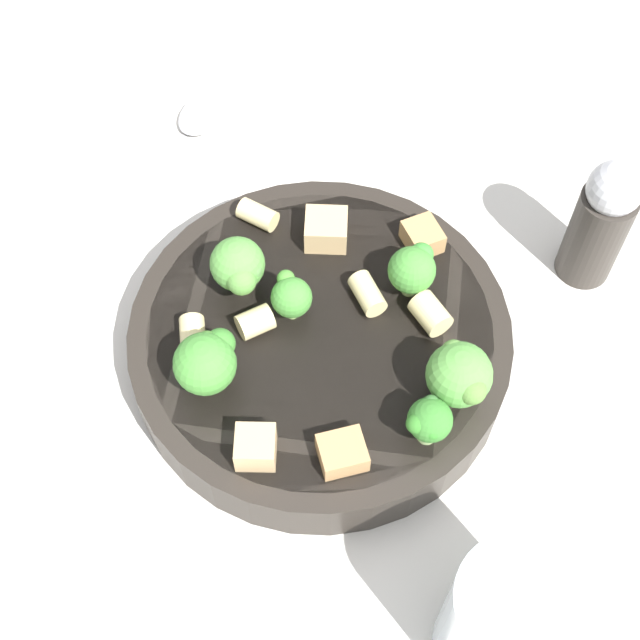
{
  "coord_description": "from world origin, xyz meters",
  "views": [
    {
      "loc": [
        -0.15,
        0.24,
        0.5
      ],
      "look_at": [
        0.0,
        0.0,
        0.05
      ],
      "focal_mm": 50.0,
      "sensor_mm": 36.0,
      "label": 1
    }
  ],
  "objects_px": {
    "chicken_chunk_1": "(256,447)",
    "broccoli_floret_2": "(207,362)",
    "rigatoni_4": "(430,314)",
    "broccoli_floret_5": "(294,291)",
    "drinking_glass": "(506,629)",
    "spoon": "(190,130)",
    "chicken_chunk_3": "(326,230)",
    "pepper_shaker": "(601,222)",
    "rigatoni_2": "(255,322)",
    "chicken_chunk_2": "(342,453)",
    "rigatoni_0": "(193,337)",
    "broccoli_floret_0": "(414,268)",
    "broccoli_floret_3": "(429,421)",
    "chicken_chunk_0": "(422,237)",
    "broccoli_floret_1": "(237,269)",
    "rigatoni_1": "(258,215)",
    "broccoli_floret_4": "(458,378)",
    "rigatoni_3": "(367,294)",
    "pasta_bowl": "(320,341)"
  },
  "relations": [
    {
      "from": "broccoli_floret_4",
      "to": "pepper_shaker",
      "type": "distance_m",
      "value": 0.16
    },
    {
      "from": "pasta_bowl",
      "to": "rigatoni_2",
      "type": "relative_size",
      "value": 11.37
    },
    {
      "from": "broccoli_floret_5",
      "to": "rigatoni_0",
      "type": "height_order",
      "value": "broccoli_floret_5"
    },
    {
      "from": "broccoli_floret_5",
      "to": "pepper_shaker",
      "type": "bearing_deg",
      "value": -132.98
    },
    {
      "from": "chicken_chunk_2",
      "to": "spoon",
      "type": "bearing_deg",
      "value": -37.48
    },
    {
      "from": "broccoli_floret_2",
      "to": "rigatoni_0",
      "type": "height_order",
      "value": "broccoli_floret_2"
    },
    {
      "from": "broccoli_floret_3",
      "to": "chicken_chunk_0",
      "type": "distance_m",
      "value": 0.14
    },
    {
      "from": "rigatoni_0",
      "to": "rigatoni_3",
      "type": "height_order",
      "value": "same"
    },
    {
      "from": "chicken_chunk_2",
      "to": "pepper_shaker",
      "type": "bearing_deg",
      "value": -106.12
    },
    {
      "from": "rigatoni_2",
      "to": "chicken_chunk_2",
      "type": "relative_size",
      "value": 0.81
    },
    {
      "from": "broccoli_floret_1",
      "to": "broccoli_floret_5",
      "type": "distance_m",
      "value": 0.04
    },
    {
      "from": "rigatoni_1",
      "to": "broccoli_floret_5",
      "type": "bearing_deg",
      "value": 141.11
    },
    {
      "from": "drinking_glass",
      "to": "broccoli_floret_5",
      "type": "bearing_deg",
      "value": -29.68
    },
    {
      "from": "rigatoni_3",
      "to": "pepper_shaker",
      "type": "bearing_deg",
      "value": -130.6
    },
    {
      "from": "chicken_chunk_3",
      "to": "pepper_shaker",
      "type": "height_order",
      "value": "pepper_shaker"
    },
    {
      "from": "chicken_chunk_1",
      "to": "broccoli_floret_2",
      "type": "bearing_deg",
      "value": -26.92
    },
    {
      "from": "broccoli_floret_3",
      "to": "spoon",
      "type": "bearing_deg",
      "value": -28.41
    },
    {
      "from": "broccoli_floret_1",
      "to": "chicken_chunk_0",
      "type": "bearing_deg",
      "value": -130.92
    },
    {
      "from": "broccoli_floret_3",
      "to": "drinking_glass",
      "type": "distance_m",
      "value": 0.11
    },
    {
      "from": "broccoli_floret_5",
      "to": "drinking_glass",
      "type": "height_order",
      "value": "drinking_glass"
    },
    {
      "from": "broccoli_floret_0",
      "to": "broccoli_floret_2",
      "type": "xyz_separation_m",
      "value": [
        0.07,
        0.12,
        0.0
      ]
    },
    {
      "from": "broccoli_floret_4",
      "to": "rigatoni_3",
      "type": "distance_m",
      "value": 0.09
    },
    {
      "from": "broccoli_floret_2",
      "to": "broccoli_floret_3",
      "type": "relative_size",
      "value": 1.31
    },
    {
      "from": "chicken_chunk_3",
      "to": "broccoli_floret_4",
      "type": "bearing_deg",
      "value": 152.67
    },
    {
      "from": "broccoli_floret_5",
      "to": "pepper_shaker",
      "type": "height_order",
      "value": "pepper_shaker"
    },
    {
      "from": "drinking_glass",
      "to": "chicken_chunk_3",
      "type": "bearing_deg",
      "value": -39.23
    },
    {
      "from": "rigatoni_0",
      "to": "rigatoni_2",
      "type": "bearing_deg",
      "value": -133.89
    },
    {
      "from": "broccoli_floret_5",
      "to": "pepper_shaker",
      "type": "relative_size",
      "value": 0.31
    },
    {
      "from": "rigatoni_4",
      "to": "chicken_chunk_2",
      "type": "distance_m",
      "value": 0.11
    },
    {
      "from": "broccoli_floret_0",
      "to": "rigatoni_0",
      "type": "relative_size",
      "value": 1.5
    },
    {
      "from": "broccoli_floret_5",
      "to": "chicken_chunk_0",
      "type": "bearing_deg",
      "value": -117.53
    },
    {
      "from": "broccoli_floret_5",
      "to": "rigatoni_2",
      "type": "relative_size",
      "value": 1.53
    },
    {
      "from": "broccoli_floret_1",
      "to": "broccoli_floret_4",
      "type": "distance_m",
      "value": 0.15
    },
    {
      "from": "broccoli_floret_5",
      "to": "spoon",
      "type": "bearing_deg",
      "value": -34.4
    },
    {
      "from": "broccoli_floret_3",
      "to": "broccoli_floret_5",
      "type": "distance_m",
      "value": 0.12
    },
    {
      "from": "broccoli_floret_3",
      "to": "chicken_chunk_0",
      "type": "height_order",
      "value": "broccoli_floret_3"
    },
    {
      "from": "rigatoni_1",
      "to": "rigatoni_2",
      "type": "xyz_separation_m",
      "value": [
        -0.04,
        0.07,
        0.0
      ]
    },
    {
      "from": "broccoli_floret_3",
      "to": "chicken_chunk_1",
      "type": "distance_m",
      "value": 0.1
    },
    {
      "from": "broccoli_floret_5",
      "to": "rigatoni_2",
      "type": "distance_m",
      "value": 0.03
    },
    {
      "from": "pasta_bowl",
      "to": "chicken_chunk_1",
      "type": "xyz_separation_m",
      "value": [
        -0.01,
        0.09,
        0.02
      ]
    },
    {
      "from": "rigatoni_4",
      "to": "drinking_glass",
      "type": "relative_size",
      "value": 0.26
    },
    {
      "from": "spoon",
      "to": "broccoli_floret_1",
      "type": "bearing_deg",
      "value": 137.05
    },
    {
      "from": "chicken_chunk_0",
      "to": "pepper_shaker",
      "type": "distance_m",
      "value": 0.11
    },
    {
      "from": "broccoli_floret_0",
      "to": "chicken_chunk_1",
      "type": "distance_m",
      "value": 0.15
    },
    {
      "from": "rigatoni_4",
      "to": "chicken_chunk_3",
      "type": "distance_m",
      "value": 0.09
    },
    {
      "from": "broccoli_floret_3",
      "to": "rigatoni_0",
      "type": "distance_m",
      "value": 0.15
    },
    {
      "from": "broccoli_floret_2",
      "to": "chicken_chunk_2",
      "type": "relative_size",
      "value": 1.71
    },
    {
      "from": "broccoli_floret_5",
      "to": "rigatoni_4",
      "type": "xyz_separation_m",
      "value": [
        -0.08,
        -0.03,
        -0.01
      ]
    },
    {
      "from": "rigatoni_4",
      "to": "chicken_chunk_1",
      "type": "distance_m",
      "value": 0.14
    },
    {
      "from": "rigatoni_0",
      "to": "rigatoni_1",
      "type": "xyz_separation_m",
      "value": [
        0.02,
        -0.1,
        -0.0
      ]
    }
  ]
}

